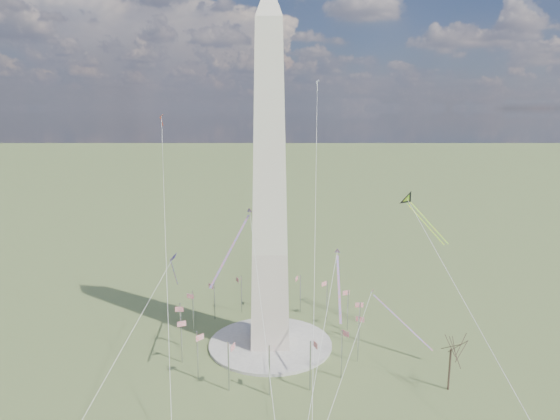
{
  "coord_description": "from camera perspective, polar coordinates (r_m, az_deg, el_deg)",
  "views": [
    {
      "loc": [
        1.44,
        -135.36,
        68.03
      ],
      "look_at": [
        2.83,
        0.0,
        40.43
      ],
      "focal_mm": 32.0,
      "sensor_mm": 36.0,
      "label": 1
    }
  ],
  "objects": [
    {
      "name": "kite_diamond_purple",
      "position": [
        146.12,
        -12.08,
        -5.72
      ],
      "size": [
        1.86,
        3.08,
        9.87
      ],
      "rotation": [
        0.0,
        0.0,
        2.74
      ],
      "color": "navy",
      "rests_on": "ground"
    },
    {
      "name": "kite_streamer_left",
      "position": [
        131.53,
        6.7,
        -7.52
      ],
      "size": [
        2.47,
        19.55,
        13.42
      ],
      "rotation": [
        0.0,
        0.0,
        3.08
      ],
      "color": "#E14F23",
      "rests_on": "ground"
    },
    {
      "name": "ground",
      "position": [
        151.5,
        -1.11,
        -15.16
      ],
      "size": [
        2000.0,
        2000.0,
        0.0
      ],
      "primitive_type": "plane",
      "color": "#48582C",
      "rests_on": "ground"
    },
    {
      "name": "plaza",
      "position": [
        151.32,
        -1.11,
        -15.03
      ],
      "size": [
        36.0,
        36.0,
        0.8
      ],
      "primitive_type": "cylinder",
      "color": "#B4AFA4",
      "rests_on": "ground"
    },
    {
      "name": "flagpole_ring",
      "position": [
        148.38,
        -1.12,
        -12.65
      ],
      "size": [
        54.4,
        54.4,
        13.0
      ],
      "color": "#B9BBC0",
      "rests_on": "ground"
    },
    {
      "name": "kite_streamer_mid",
      "position": [
        130.87,
        -4.91,
        -2.97
      ],
      "size": [
        10.07,
        21.63,
        15.72
      ],
      "rotation": [
        0.0,
        0.0,
        2.75
      ],
      "color": "#E14F23",
      "rests_on": "ground"
    },
    {
      "name": "washington_monument",
      "position": [
        136.85,
        -1.19,
        3.08
      ],
      "size": [
        15.56,
        15.56,
        100.0
      ],
      "color": "beige",
      "rests_on": "plaza"
    },
    {
      "name": "kite_streamer_right",
      "position": [
        148.21,
        12.79,
        -11.35
      ],
      "size": [
        15.82,
        13.42,
        13.44
      ],
      "rotation": [
        0.0,
        0.0,
        4.02
      ],
      "color": "#E14F23",
      "rests_on": "ground"
    },
    {
      "name": "kite_small_white",
      "position": [
        187.89,
        4.29,
        14.33
      ],
      "size": [
        1.17,
        1.67,
        4.17
      ],
      "rotation": [
        0.0,
        0.0,
        2.9
      ],
      "color": "white",
      "rests_on": "ground"
    },
    {
      "name": "tree_near",
      "position": [
        131.91,
        18.97,
        -14.53
      ],
      "size": [
        9.21,
        9.21,
        16.11
      ],
      "color": "#423228",
      "rests_on": "ground"
    },
    {
      "name": "kite_delta_black",
      "position": [
        157.11,
        14.61,
        0.89
      ],
      "size": [
        12.95,
        16.01,
        13.93
      ],
      "rotation": [
        0.0,
        0.0,
        3.75
      ],
      "color": "black",
      "rests_on": "ground"
    },
    {
      "name": "kite_small_red",
      "position": [
        176.81,
        -13.4,
        10.25
      ],
      "size": [
        1.16,
        1.82,
        4.04
      ],
      "rotation": [
        0.0,
        0.0,
        2.67
      ],
      "color": "red",
      "rests_on": "ground"
    }
  ]
}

